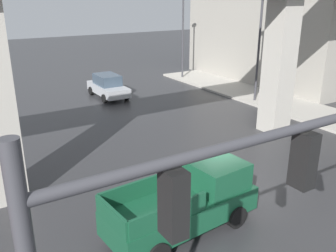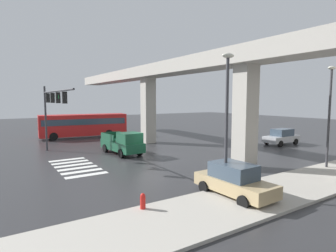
# 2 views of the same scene
# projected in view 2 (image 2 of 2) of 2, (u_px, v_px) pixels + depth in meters

# --- Properties ---
(ground_plane) EXTENTS (120.00, 120.00, 0.00)m
(ground_plane) POSITION_uv_depth(u_px,v_px,m) (150.00, 157.00, 23.79)
(ground_plane) COLOR #2D2D30
(crosswalk_stripes) EXTENTS (6.05, 2.80, 0.01)m
(crosswalk_stripes) POSITION_uv_depth(u_px,v_px,m) (76.00, 167.00, 20.40)
(crosswalk_stripes) COLOR silver
(crosswalk_stripes) RESTS_ON ground
(elevated_overpass) EXTENTS (54.30, 2.55, 8.57)m
(elevated_overpass) POSITION_uv_depth(u_px,v_px,m) (186.00, 72.00, 25.09)
(elevated_overpass) COLOR #ADA89E
(elevated_overpass) RESTS_ON ground
(sidewalk_east) EXTENTS (4.00, 36.00, 0.15)m
(sidewalk_east) POSITION_uv_depth(u_px,v_px,m) (285.00, 189.00, 15.17)
(sidewalk_east) COLOR #ADA89E
(sidewalk_east) RESTS_ON ground
(pickup_truck) EXTENTS (5.23, 2.38, 2.08)m
(pickup_truck) POSITION_uv_depth(u_px,v_px,m) (123.00, 144.00, 24.89)
(pickup_truck) COLOR #14472D
(pickup_truck) RESTS_ON ground
(city_bus) EXTENTS (3.64, 11.00, 2.99)m
(city_bus) POSITION_uv_depth(u_px,v_px,m) (84.00, 124.00, 35.98)
(city_bus) COLOR red
(city_bus) RESTS_ON ground
(sedan_silver) EXTENTS (1.97, 4.31, 1.72)m
(sedan_silver) POSITION_uv_depth(u_px,v_px,m) (282.00, 137.00, 30.37)
(sedan_silver) COLOR #A8AAAF
(sedan_silver) RESTS_ON ground
(sedan_tan) EXTENTS (4.34, 2.05, 1.72)m
(sedan_tan) POSITION_uv_depth(u_px,v_px,m) (234.00, 180.00, 14.06)
(sedan_tan) COLOR tan
(sedan_tan) RESTS_ON ground
(traffic_signal_mast) EXTENTS (10.89, 0.32, 6.20)m
(traffic_signal_mast) POSITION_uv_depth(u_px,v_px,m) (52.00, 103.00, 23.30)
(traffic_signal_mast) COLOR #38383D
(traffic_signal_mast) RESTS_ON ground
(street_lamp_near_corner) EXTENTS (0.44, 0.70, 7.24)m
(street_lamp_near_corner) POSITION_uv_depth(u_px,v_px,m) (227.00, 107.00, 13.93)
(street_lamp_near_corner) COLOR #38383D
(street_lamp_near_corner) RESTS_ON ground
(street_lamp_mid_block) EXTENTS (0.44, 0.70, 7.24)m
(street_lamp_mid_block) POSITION_uv_depth(u_px,v_px,m) (330.00, 105.00, 19.29)
(street_lamp_mid_block) COLOR #38383D
(street_lamp_mid_block) RESTS_ON ground
(fire_hydrant) EXTENTS (0.24, 0.24, 0.85)m
(fire_hydrant) POSITION_uv_depth(u_px,v_px,m) (143.00, 202.00, 12.18)
(fire_hydrant) COLOR red
(fire_hydrant) RESTS_ON ground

